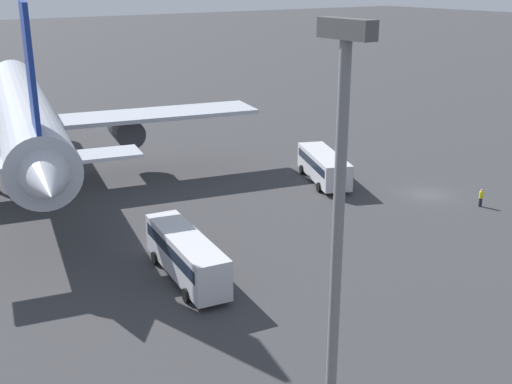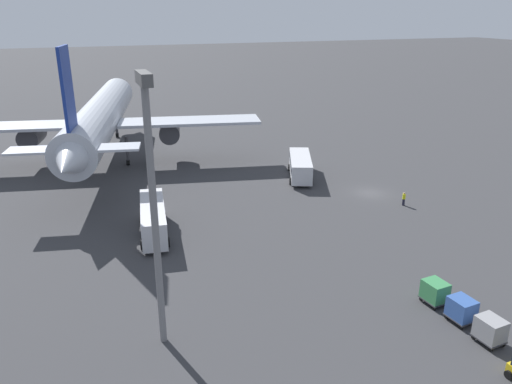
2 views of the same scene
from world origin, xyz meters
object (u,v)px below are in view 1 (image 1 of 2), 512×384
object	(u,v)px
shuttle_bus_far	(186,253)
worker_person	(481,198)
airplane	(24,116)
shuttle_bus_near	(324,165)

from	to	relation	value
shuttle_bus_far	worker_person	xyz separation A→B (m)	(-2.51, -30.77, -1.13)
airplane	shuttle_bus_near	xyz separation A→B (m)	(-17.55, -26.03, -5.44)
shuttle_bus_far	worker_person	world-z (taller)	shuttle_bus_far
worker_person	airplane	bearing A→B (deg)	46.08
shuttle_bus_near	worker_person	size ratio (longest dim) A/B	6.16
shuttle_bus_far	shuttle_bus_near	bearing A→B (deg)	-54.64
airplane	shuttle_bus_far	bearing A→B (deg)	-162.68
airplane	shuttle_bus_near	world-z (taller)	airplane
shuttle_bus_near	worker_person	distance (m)	16.39
shuttle_bus_far	airplane	bearing A→B (deg)	13.08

